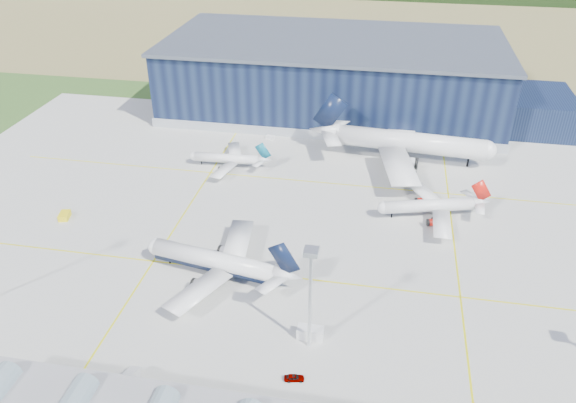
# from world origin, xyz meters

# --- Properties ---
(ground) EXTENTS (600.00, 600.00, 0.00)m
(ground) POSITION_xyz_m (0.00, 0.00, 0.00)
(ground) COLOR #2F4E1D
(ground) RESTS_ON ground
(apron) EXTENTS (220.00, 160.00, 0.08)m
(apron) POSITION_xyz_m (0.00, 10.00, 0.03)
(apron) COLOR #A9A9A4
(apron) RESTS_ON ground
(farmland) EXTENTS (600.00, 220.00, 0.01)m
(farmland) POSITION_xyz_m (0.00, 220.00, 0.00)
(farmland) COLOR olive
(farmland) RESTS_ON ground
(hangar) EXTENTS (145.00, 62.00, 26.10)m
(hangar) POSITION_xyz_m (2.81, 94.80, 11.62)
(hangar) COLOR black
(hangar) RESTS_ON ground
(light_mast_center) EXTENTS (2.60, 2.60, 23.00)m
(light_mast_center) POSITION_xyz_m (10.00, -30.00, 15.43)
(light_mast_center) COLOR silver
(light_mast_center) RESTS_ON ground
(airliner_navy) EXTENTS (43.76, 43.09, 12.38)m
(airliner_navy) POSITION_xyz_m (-14.18, -12.00, 6.19)
(airliner_navy) COLOR silver
(airliner_navy) RESTS_ON ground
(airliner_red) EXTENTS (37.62, 37.15, 10.04)m
(airliner_red) POSITION_xyz_m (33.83, 22.00, 5.02)
(airliner_red) COLOR silver
(airliner_red) RESTS_ON ground
(airliner_widebody) EXTENTS (62.55, 61.40, 18.93)m
(airliner_widebody) POSITION_xyz_m (28.62, 54.72, 9.46)
(airliner_widebody) COLOR silver
(airliner_widebody) RESTS_ON ground
(airliner_regional) EXTENTS (26.95, 26.41, 8.48)m
(airliner_regional) POSITION_xyz_m (-26.21, 40.00, 4.24)
(airliner_regional) COLOR silver
(airliner_regional) RESTS_ON ground
(gse_tug_a) EXTENTS (3.20, 4.34, 1.63)m
(gse_tug_a) POSITION_xyz_m (-60.12, 3.47, 0.81)
(gse_tug_a) COLOR yellow
(gse_tug_a) RESTS_ON ground
(gse_tug_c) EXTENTS (2.21, 3.15, 1.28)m
(gse_tug_c) POSITION_xyz_m (37.65, 28.40, 0.64)
(gse_tug_c) COLOR yellow
(gse_tug_c) RESTS_ON ground
(gse_cart_b) EXTENTS (3.26, 2.70, 1.21)m
(gse_cart_b) POSITION_xyz_m (-17.31, 62.00, 0.61)
(gse_cart_b) COLOR silver
(gse_cart_b) RESTS_ON ground
(gse_van_c) EXTENTS (5.19, 2.51, 2.49)m
(gse_van_c) POSITION_xyz_m (9.94, -27.73, 1.24)
(gse_van_c) COLOR silver
(gse_van_c) RESTS_ON ground
(airstair) EXTENTS (2.19, 4.84, 3.02)m
(airstair) POSITION_xyz_m (-19.31, -46.00, 1.51)
(airstair) COLOR silver
(airstair) RESTS_ON ground
(car_a) EXTENTS (3.88, 2.17, 1.25)m
(car_a) POSITION_xyz_m (8.66, -38.85, 0.62)
(car_a) COLOR #99999E
(car_a) RESTS_ON ground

